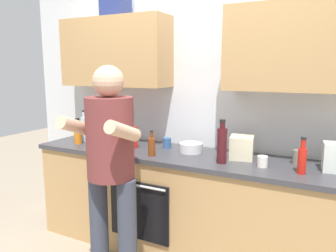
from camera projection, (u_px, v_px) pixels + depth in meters
ground_plane at (185, 251)px, 2.96m from camera, size 12.00×12.00×0.00m
back_wall_unit at (200, 83)px, 2.94m from camera, size 4.00×0.38×2.50m
counter at (186, 204)px, 2.88m from camera, size 2.84×0.67×0.90m
person_standing at (110, 160)px, 2.35m from camera, size 0.49×0.45×1.65m
bottle_vinegar at (152, 146)px, 2.74m from camera, size 0.06×0.06×0.21m
bottle_juice at (78, 133)px, 3.18m from camera, size 0.07×0.07×0.25m
bottle_hotsauce at (302, 159)px, 2.27m from camera, size 0.06×0.06×0.26m
bottle_water at (84, 129)px, 3.28m from camera, size 0.06×0.06×0.31m
bottle_wine at (222, 144)px, 2.52m from camera, size 0.08×0.08×0.34m
cup_stoneware at (297, 157)px, 2.51m from camera, size 0.07×0.07×0.11m
cup_tea at (167, 143)px, 3.02m from camera, size 0.08×0.08×0.09m
cup_coffee at (262, 161)px, 2.43m from camera, size 0.08×0.08×0.08m
mixing_bowl at (191, 148)px, 2.87m from camera, size 0.20×0.20×0.08m
knife_block at (96, 128)px, 3.39m from camera, size 0.10×0.14×0.28m
grocery_bag_crisps at (125, 137)px, 3.00m from camera, size 0.20×0.20×0.20m
grocery_bag_produce at (335, 157)px, 2.32m from camera, size 0.18×0.17×0.21m
grocery_bag_rice at (242, 147)px, 2.66m from camera, size 0.22×0.24×0.18m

